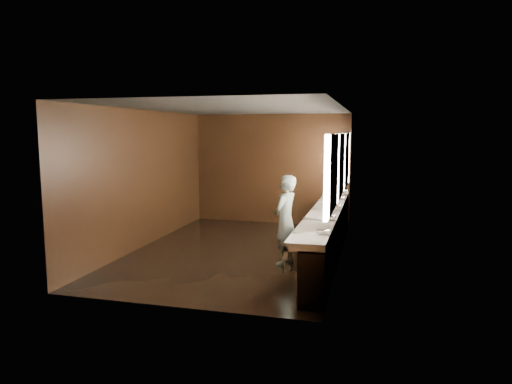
# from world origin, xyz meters

# --- Properties ---
(floor) EXTENTS (6.00, 6.00, 0.00)m
(floor) POSITION_xyz_m (0.00, 0.00, 0.00)
(floor) COLOR black
(floor) RESTS_ON ground
(ceiling) EXTENTS (4.00, 6.00, 0.02)m
(ceiling) POSITION_xyz_m (0.00, 0.00, 2.80)
(ceiling) COLOR #2D2D2B
(ceiling) RESTS_ON wall_back
(wall_back) EXTENTS (4.00, 0.02, 2.80)m
(wall_back) POSITION_xyz_m (0.00, 3.00, 1.40)
(wall_back) COLOR black
(wall_back) RESTS_ON floor
(wall_front) EXTENTS (4.00, 0.02, 2.80)m
(wall_front) POSITION_xyz_m (0.00, -3.00, 1.40)
(wall_front) COLOR black
(wall_front) RESTS_ON floor
(wall_left) EXTENTS (0.02, 6.00, 2.80)m
(wall_left) POSITION_xyz_m (-2.00, 0.00, 1.40)
(wall_left) COLOR black
(wall_left) RESTS_ON floor
(wall_right) EXTENTS (0.02, 6.00, 2.80)m
(wall_right) POSITION_xyz_m (2.00, 0.00, 1.40)
(wall_right) COLOR black
(wall_right) RESTS_ON floor
(sink_counter) EXTENTS (0.55, 5.40, 1.01)m
(sink_counter) POSITION_xyz_m (1.79, 0.00, 0.50)
(sink_counter) COLOR black
(sink_counter) RESTS_ON floor
(mirror_band) EXTENTS (0.06, 5.03, 1.15)m
(mirror_band) POSITION_xyz_m (1.98, -0.00, 1.75)
(mirror_band) COLOR white
(mirror_band) RESTS_ON wall_right
(person) EXTENTS (0.53, 0.67, 1.60)m
(person) POSITION_xyz_m (1.07, -0.61, 0.80)
(person) COLOR #92C8DB
(person) RESTS_ON floor
(trash_bin) EXTENTS (0.39, 0.39, 0.54)m
(trash_bin) POSITION_xyz_m (1.58, -1.31, 0.27)
(trash_bin) COLOR black
(trash_bin) RESTS_ON floor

